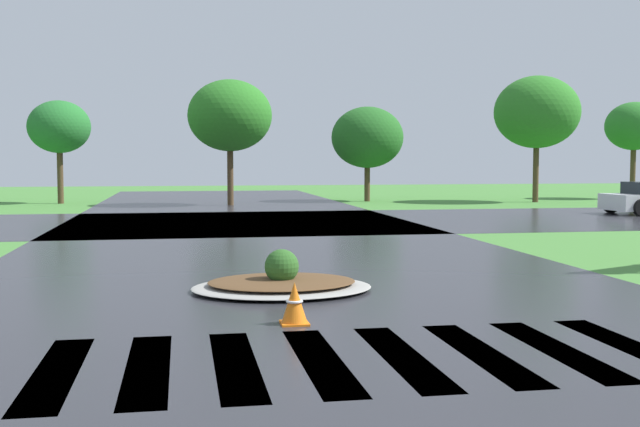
{
  "coord_description": "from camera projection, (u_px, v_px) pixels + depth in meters",
  "views": [
    {
      "loc": [
        -1.89,
        -2.32,
        2.15
      ],
      "look_at": [
        0.19,
        9.49,
        1.31
      ],
      "focal_mm": 44.28,
      "sensor_mm": 36.0,
      "label": 1
    }
  ],
  "objects": [
    {
      "name": "background_treeline",
      "position": [
        302.0,
        122.0,
        37.69
      ],
      "size": [
        39.2,
        6.7,
        6.15
      ],
      "color": "#4C3823",
      "rests_on": "ground"
    },
    {
      "name": "traffic_cone",
      "position": [
        294.0,
        304.0,
        10.19
      ],
      "size": [
        0.36,
        0.36,
        0.55
      ],
      "color": "orange",
      "rests_on": "ground"
    },
    {
      "name": "median_island",
      "position": [
        282.0,
        283.0,
        12.79
      ],
      "size": [
        2.93,
        2.38,
        0.68
      ],
      "color": "#9E9B93",
      "rests_on": "ground"
    },
    {
      "name": "asphalt_cross_road",
      "position": [
        239.0,
        222.0,
        26.46
      ],
      "size": [
        90.0,
        10.39,
        0.01
      ],
      "primitive_type": "cube",
      "color": "#2B2B30",
      "rests_on": "ground"
    },
    {
      "name": "crosswalk_stripes",
      "position": [
        361.0,
        358.0,
        8.47
      ],
      "size": [
        6.75,
        2.88,
        0.01
      ],
      "color": "white",
      "rests_on": "ground"
    },
    {
      "name": "asphalt_roadway",
      "position": [
        303.0,
        293.0,
        12.58
      ],
      "size": [
        11.54,
        80.0,
        0.01
      ],
      "primitive_type": "cube",
      "color": "#2B2B30",
      "rests_on": "ground"
    }
  ]
}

